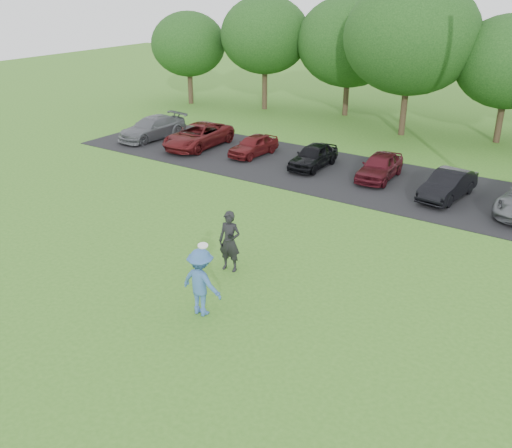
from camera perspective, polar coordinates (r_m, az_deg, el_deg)
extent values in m
plane|color=#3A7321|center=(16.22, -7.03, -8.33)|extent=(100.00, 100.00, 0.00)
cube|color=black|center=(26.41, 11.68, 4.26)|extent=(32.00, 6.50, 0.03)
imported|color=#3862A0|center=(15.46, -5.51, -5.81)|extent=(1.25, 0.72, 1.93)
cylinder|color=white|center=(14.66, -5.34, -2.16)|extent=(0.28, 0.27, 0.10)
imported|color=black|center=(17.66, -2.65, -1.75)|extent=(0.79, 0.59, 1.96)
cube|color=black|center=(17.31, -2.55, -1.24)|extent=(0.16, 0.12, 0.10)
imported|color=#5A5C62|center=(33.18, -10.34, 9.44)|extent=(2.14, 4.38, 1.23)
imported|color=#561214|center=(31.12, -5.81, 8.78)|extent=(2.23, 4.54, 1.24)
imported|color=#581315|center=(29.50, -0.25, 7.89)|extent=(1.47, 3.19, 1.06)
imported|color=black|center=(27.67, 5.75, 6.79)|extent=(1.40, 3.34, 1.13)
imported|color=#4B1019|center=(26.53, 12.28, 5.67)|extent=(1.60, 3.52, 1.17)
imported|color=black|center=(24.89, 18.63, 3.73)|extent=(1.62, 3.59, 1.14)
cylinder|color=#38281C|center=(42.57, -6.57, 13.36)|extent=(0.36, 0.36, 2.20)
ellipsoid|color=#214C19|center=(42.14, -6.77, 17.44)|extent=(5.20, 5.20, 4.42)
cylinder|color=#38281C|center=(40.36, 0.87, 13.31)|extent=(0.36, 0.36, 2.70)
ellipsoid|color=#214C19|center=(39.88, 0.91, 18.38)|extent=(5.94, 5.94, 5.05)
cylinder|color=#38281C|center=(38.97, 8.97, 12.29)|extent=(0.36, 0.36, 2.20)
ellipsoid|color=#214C19|center=(38.44, 9.32, 17.56)|extent=(6.68, 6.68, 5.68)
cylinder|color=#38281C|center=(34.51, 14.53, 10.82)|extent=(0.36, 0.36, 2.70)
ellipsoid|color=#214C19|center=(33.89, 15.26, 17.63)|extent=(7.42, 7.42, 6.31)
cylinder|color=#38281C|center=(34.60, 23.15, 9.30)|extent=(0.36, 0.36, 2.20)
ellipsoid|color=#214C19|center=(34.05, 24.04, 14.59)|extent=(5.76, 5.76, 4.90)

